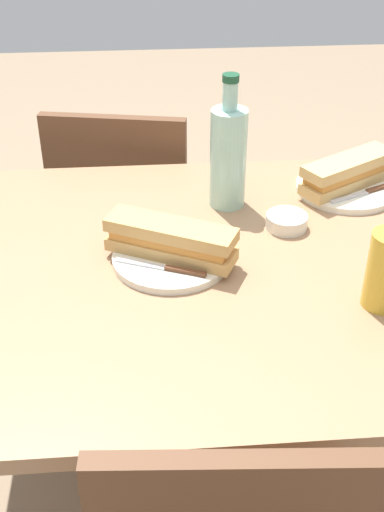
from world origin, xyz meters
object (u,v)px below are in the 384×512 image
knife_near (367,192)px  plate_far (171,257)px  chair_near (127,220)px  olive_bowl (287,221)px  plate_near (346,188)px  baguette_sandwich_near (348,172)px  water_bottle (228,155)px  baguette_sandwich_far (171,239)px  knife_far (166,268)px  dining_table (192,309)px

knife_near → plate_far: knife_near is taller
chair_near → olive_bowl: bearing=124.0°
plate_near → knife_near: bearing=132.6°
chair_near → plate_near: size_ratio=3.67×
chair_near → plate_near: bearing=144.5°
plate_near → plate_far: (0.42, 0.26, 0.00)m
plate_near → baguette_sandwich_near: 0.04m
water_bottle → baguette_sandwich_near: bearing=-172.7°
knife_near → baguette_sandwich_far: size_ratio=0.66×
plate_near → baguette_sandwich_far: baguette_sandwich_far is taller
chair_near → water_bottle: size_ratio=2.87×
water_bottle → olive_bowl: 0.19m
baguette_sandwich_near → water_bottle: bearing=7.3°
knife_far → olive_bowl: (-0.26, -0.16, -0.00)m
dining_table → plate_near: size_ratio=5.13×
plate_near → olive_bowl: (0.17, 0.15, 0.01)m
knife_near → plate_near: bearing=-47.4°
chair_near → water_bottle: water_bottle is taller
dining_table → baguette_sandwich_near: (-0.38, -0.27, 0.16)m
chair_near → knife_near: size_ratio=4.97×
dining_table → chair_near: (0.14, -0.64, -0.16)m
baguette_sandwich_far → knife_far: size_ratio=1.51×
chair_near → plate_near: 0.70m
dining_table → chair_near: 0.68m
plate_far → baguette_sandwich_far: bearing=0.0°
plate_near → baguette_sandwich_near: baguette_sandwich_near is taller
plate_far → knife_far: knife_far is taller
dining_table → baguette_sandwich_near: size_ratio=4.85×
baguette_sandwich_near → knife_far: size_ratio=1.42×
chair_near → water_bottle: (-0.24, 0.41, 0.39)m
chair_near → plate_far: bearing=99.3°
dining_table → plate_far: 0.12m
chair_near → baguette_sandwich_near: 0.71m
baguette_sandwich_near → plate_far: size_ratio=1.06×
knife_near → chair_near: bearing=-36.4°
dining_table → olive_bowl: 0.27m
dining_table → plate_far: size_ratio=5.13×
dining_table → knife_far: 0.14m
plate_near → baguette_sandwich_far: bearing=31.5°
dining_table → baguette_sandwich_far: size_ratio=4.57×
baguette_sandwich_near → olive_bowl: (0.17, 0.15, -0.03)m
olive_bowl → baguette_sandwich_far: bearing=23.0°
baguette_sandwich_near → knife_far: bearing=35.4°
knife_near → baguette_sandwich_far: 0.50m
chair_near → plate_far: size_ratio=3.67×
plate_near → water_bottle: water_bottle is taller
baguette_sandwich_far → olive_bowl: 0.27m
knife_near → baguette_sandwich_far: bearing=25.4°
chair_near → baguette_sandwich_far: chair_near is taller
chair_near → plate_near: chair_near is taller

